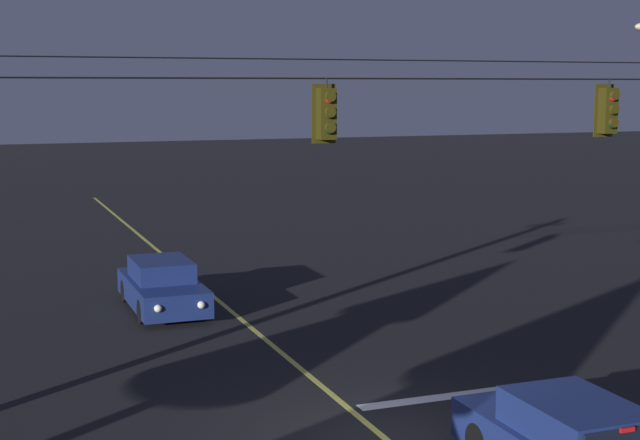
% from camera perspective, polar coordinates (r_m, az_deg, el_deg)
% --- Properties ---
extents(lane_centre_stripe, '(0.14, 60.00, 0.01)m').
position_cam_1_polar(lane_centre_stripe, '(24.33, -4.22, -6.49)').
color(lane_centre_stripe, '#D1C64C').
rests_on(lane_centre_stripe, ground).
extents(stop_bar_paint, '(3.40, 0.36, 0.01)m').
position_cam_1_polar(stop_bar_paint, '(19.14, 7.16, -10.61)').
color(stop_bar_paint, silver).
rests_on(stop_bar_paint, ground).
extents(signal_span_assembly, '(19.59, 0.32, 7.67)m').
position_cam_1_polar(signal_span_assembly, '(18.00, 1.13, 1.28)').
color(signal_span_assembly, '#423021').
rests_on(signal_span_assembly, ground).
extents(traffic_light_left_inner, '(0.48, 0.41, 1.22)m').
position_cam_1_polar(traffic_light_left_inner, '(17.77, 0.42, 6.45)').
color(traffic_light_left_inner, black).
extents(traffic_light_centre, '(0.48, 0.41, 1.22)m').
position_cam_1_polar(traffic_light_centre, '(20.96, 17.07, 6.35)').
color(traffic_light_centre, black).
extents(car_oncoming_lead, '(1.80, 4.42, 1.39)m').
position_cam_1_polar(car_oncoming_lead, '(26.36, -9.51, -3.99)').
color(car_oncoming_lead, navy).
rests_on(car_oncoming_lead, ground).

